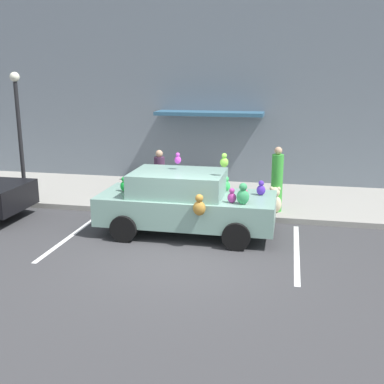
{
  "coord_description": "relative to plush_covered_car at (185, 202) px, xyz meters",
  "views": [
    {
      "loc": [
        2.17,
        -9.01,
        3.85
      ],
      "look_at": [
        -0.2,
        2.34,
        0.9
      ],
      "focal_mm": 43.75,
      "sensor_mm": 36.0,
      "label": 1
    }
  ],
  "objects": [
    {
      "name": "street_lamp_post",
      "position": [
        -5.42,
        1.76,
        1.65
      ],
      "size": [
        0.28,
        0.28,
        3.74
      ],
      "color": "black",
      "rests_on": "sidewalk"
    },
    {
      "name": "plush_covered_car",
      "position": [
        0.0,
        0.0,
        0.0
      ],
      "size": [
        4.27,
        2.13,
        2.08
      ],
      "color": "#78A192",
      "rests_on": "ground"
    },
    {
      "name": "parking_stripe_front",
      "position": [
        2.7,
        -0.74,
        -0.8
      ],
      "size": [
        0.12,
        3.6,
        0.01
      ],
      "primitive_type": "cube",
      "color": "silver",
      "rests_on": "ground"
    },
    {
      "name": "ground_plane",
      "position": [
        0.24,
        -1.74,
        -0.8
      ],
      "size": [
        60.0,
        60.0,
        0.0
      ],
      "primitive_type": "plane",
      "color": "#38383A"
    },
    {
      "name": "sidewalk",
      "position": [
        0.24,
        3.26,
        -0.72
      ],
      "size": [
        24.0,
        4.0,
        0.15
      ],
      "primitive_type": "cube",
      "color": "gray",
      "rests_on": "ground"
    },
    {
      "name": "storefront_building",
      "position": [
        0.24,
        5.41,
        2.39
      ],
      "size": [
        24.0,
        1.25,
        6.4
      ],
      "color": "slate",
      "rests_on": "ground"
    },
    {
      "name": "parking_stripe_rear",
      "position": [
        -2.68,
        -0.74,
        -0.8
      ],
      "size": [
        0.12,
        3.6,
        0.01
      ],
      "primitive_type": "cube",
      "color": "silver",
      "rests_on": "ground"
    },
    {
      "name": "teddy_bear_on_sidewalk",
      "position": [
        2.11,
        1.71,
        -0.31
      ],
      "size": [
        0.38,
        0.32,
        0.73
      ],
      "color": "beige",
      "rests_on": "sidewalk"
    },
    {
      "name": "pedestrian_walking_past",
      "position": [
        -1.14,
        1.74,
        0.11
      ],
      "size": [
        0.3,
        0.3,
        1.62
      ],
      "color": "#482A45",
      "rests_on": "sidewalk"
    },
    {
      "name": "pedestrian_near_shopfront",
      "position": [
        2.14,
        1.9,
        0.19
      ],
      "size": [
        0.31,
        0.31,
        1.79
      ],
      "color": "green",
      "rests_on": "sidewalk"
    }
  ]
}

